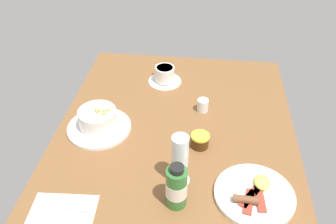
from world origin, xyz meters
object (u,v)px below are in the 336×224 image
(wine_glass, at_px, (180,154))
(cutlery_setting, at_px, (64,211))
(coffee_cup, at_px, (165,75))
(sauce_bottle_green, at_px, (176,187))
(jam_jar, at_px, (200,141))
(porridge_bowl, at_px, (98,121))
(creamer_jug, at_px, (203,105))
(breakfast_plate, at_px, (255,194))

(wine_glass, bearing_deg, cutlery_setting, -63.74)
(coffee_cup, xyz_separation_m, sauce_bottle_green, (0.62, 0.11, 0.04))
(sauce_bottle_green, bearing_deg, jam_jar, 167.04)
(cutlery_setting, xyz_separation_m, jam_jar, (-0.31, 0.36, 0.02))
(porridge_bowl, relative_size, jam_jar, 3.64)
(creamer_jug, distance_m, breakfast_plate, 0.43)
(coffee_cup, height_order, sauce_bottle_green, sauce_bottle_green)
(jam_jar, bearing_deg, sauce_bottle_green, -12.96)
(jam_jar, bearing_deg, porridge_bowl, -97.41)
(creamer_jug, relative_size, sauce_bottle_green, 0.36)
(porridge_bowl, distance_m, creamer_jug, 0.39)
(cutlery_setting, height_order, jam_jar, jam_jar)
(wine_glass, bearing_deg, jam_jar, 160.73)
(wine_glass, relative_size, jam_jar, 2.79)
(porridge_bowl, relative_size, creamer_jug, 4.15)
(porridge_bowl, bearing_deg, sauce_bottle_green, 46.31)
(porridge_bowl, distance_m, coffee_cup, 0.38)
(breakfast_plate, bearing_deg, wine_glass, -99.49)
(creamer_jug, bearing_deg, sauce_bottle_green, -7.43)
(creamer_jug, distance_m, sauce_bottle_green, 0.45)
(porridge_bowl, relative_size, sauce_bottle_green, 1.51)
(breakfast_plate, bearing_deg, creamer_jug, -157.09)
(wine_glass, bearing_deg, porridge_bowl, -123.79)
(coffee_cup, xyz_separation_m, creamer_jug, (0.18, 0.17, -0.01))
(coffee_cup, bearing_deg, cutlery_setting, -15.98)
(cutlery_setting, distance_m, sauce_bottle_green, 0.32)
(porridge_bowl, xyz_separation_m, wine_glass, (0.20, 0.30, 0.07))
(cutlery_setting, bearing_deg, sauce_bottle_green, 102.10)
(cutlery_setting, bearing_deg, jam_jar, 130.41)
(porridge_bowl, height_order, cutlery_setting, porridge_bowl)
(cutlery_setting, bearing_deg, coffee_cup, 164.02)
(porridge_bowl, relative_size, wine_glass, 1.30)
(jam_jar, distance_m, sauce_bottle_green, 0.25)
(cutlery_setting, xyz_separation_m, breakfast_plate, (-0.11, 0.53, 0.01))
(porridge_bowl, xyz_separation_m, sauce_bottle_green, (0.29, 0.30, 0.03))
(porridge_bowl, relative_size, cutlery_setting, 1.19)
(cutlery_setting, bearing_deg, creamer_jug, 144.28)
(cutlery_setting, distance_m, jam_jar, 0.48)
(wine_glass, bearing_deg, creamer_jug, 170.97)
(sauce_bottle_green, bearing_deg, breakfast_plate, 102.40)
(jam_jar, relative_size, breakfast_plate, 0.27)
(porridge_bowl, xyz_separation_m, breakfast_plate, (0.24, 0.53, -0.03))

